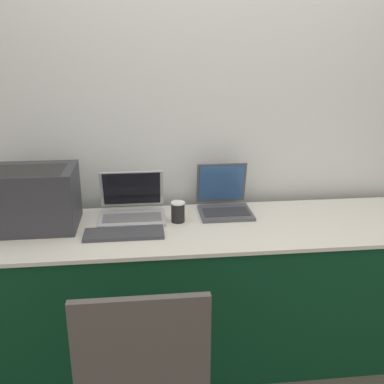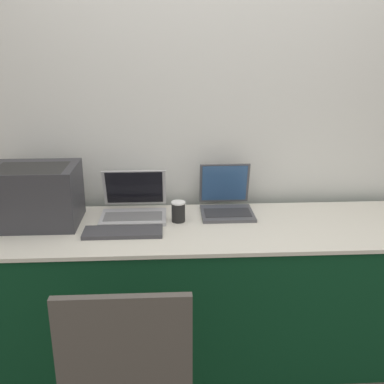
{
  "view_description": "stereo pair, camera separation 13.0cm",
  "coord_description": "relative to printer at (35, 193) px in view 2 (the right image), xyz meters",
  "views": [
    {
      "loc": [
        -0.39,
        -1.85,
        1.69
      ],
      "look_at": [
        -0.14,
        0.36,
        0.95
      ],
      "focal_mm": 42.0,
      "sensor_mm": 36.0,
      "label": 1
    },
    {
      "loc": [
        -0.26,
        -1.87,
        1.69
      ],
      "look_at": [
        -0.14,
        0.36,
        0.95
      ],
      "focal_mm": 42.0,
      "sensor_mm": 36.0,
      "label": 2
    }
  ],
  "objects": [
    {
      "name": "wall_back",
      "position": [
        0.96,
        0.36,
        0.35
      ],
      "size": [
        8.0,
        0.05,
        2.6
      ],
      "color": "silver",
      "rests_on": "ground_plane"
    },
    {
      "name": "table",
      "position": [
        0.96,
        -0.09,
        -0.56
      ],
      "size": [
        2.52,
        0.67,
        0.77
      ],
      "color": "#0C381E",
      "rests_on": "ground_plane"
    },
    {
      "name": "printer",
      "position": [
        0.0,
        0.0,
        0.0
      ],
      "size": [
        0.45,
        0.33,
        0.32
      ],
      "color": "#333338",
      "rests_on": "table"
    },
    {
      "name": "laptop_left",
      "position": [
        0.51,
        0.09,
        -0.12
      ],
      "size": [
        0.36,
        0.32,
        0.24
      ],
      "color": "#B7B7BC",
      "rests_on": "table"
    },
    {
      "name": "laptop_right",
      "position": [
        1.03,
        0.12,
        -0.11
      ],
      "size": [
        0.29,
        0.31,
        0.26
      ],
      "color": "#4C4C51",
      "rests_on": "table"
    },
    {
      "name": "external_keyboard",
      "position": [
        0.47,
        -0.17,
        -0.16
      ],
      "size": [
        0.4,
        0.14,
        0.02
      ],
      "color": "#3D3D42",
      "rests_on": "table"
    },
    {
      "name": "coffee_cup",
      "position": [
        0.75,
        -0.01,
        -0.11
      ],
      "size": [
        0.08,
        0.08,
        0.11
      ],
      "color": "black",
      "rests_on": "table"
    },
    {
      "name": "chair",
      "position": [
        0.55,
        -0.94,
        -0.41
      ],
      "size": [
        0.44,
        0.42,
        0.95
      ],
      "color": "#4C4742",
      "rests_on": "ground_plane"
    }
  ]
}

